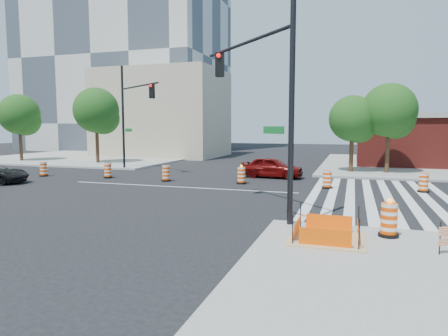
{
  "coord_description": "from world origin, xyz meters",
  "views": [
    {
      "loc": [
        9.68,
        -21.1,
        3.54
      ],
      "look_at": [
        3.38,
        -1.73,
        1.4
      ],
      "focal_mm": 32.0,
      "sensor_mm": 36.0,
      "label": 1
    }
  ],
  "objects": [
    {
      "name": "excavation_pit",
      "position": [
        9.0,
        -9.0,
        0.22
      ],
      "size": [
        2.2,
        2.2,
        0.9
      ],
      "color": "tan",
      "rests_on": "ground"
    },
    {
      "name": "tree_north_d",
      "position": [
        12.1,
        10.37,
        4.46
      ],
      "size": [
        3.91,
        3.91,
        6.64
      ],
      "color": "#382314",
      "rests_on": "ground"
    },
    {
      "name": "median_drum_0",
      "position": [
        -11.15,
        1.63,
        0.48
      ],
      "size": [
        0.6,
        0.6,
        1.02
      ],
      "color": "black",
      "rests_on": "ground"
    },
    {
      "name": "median_drum_4",
      "position": [
        8.31,
        2.15,
        0.48
      ],
      "size": [
        0.6,
        0.6,
        1.02
      ],
      "color": "black",
      "rests_on": "ground"
    },
    {
      "name": "tree_north_a",
      "position": [
        -21.6,
        10.23,
        4.47
      ],
      "size": [
        3.91,
        3.91,
        6.65
      ],
      "color": "#382314",
      "rests_on": "ground"
    },
    {
      "name": "median_drum_1",
      "position": [
        -6.28,
        2.24,
        0.48
      ],
      "size": [
        0.6,
        0.6,
        1.02
      ],
      "color": "black",
      "rests_on": "ground"
    },
    {
      "name": "sidewalk_nw",
      "position": [
        -18.0,
        18.0,
        0.07
      ],
      "size": [
        22.0,
        22.0,
        0.15
      ],
      "primitive_type": "cube",
      "color": "gray",
      "rests_on": "ground"
    },
    {
      "name": "beige_midrise",
      "position": [
        -12.0,
        22.0,
        5.0
      ],
      "size": [
        14.0,
        10.0,
        10.0
      ],
      "primitive_type": "cube",
      "color": "tan",
      "rests_on": "ground"
    },
    {
      "name": "tower_nw",
      "position": [
        -24.0,
        34.0,
        22.5
      ],
      "size": [
        28.0,
        18.0,
        45.0
      ],
      "primitive_type": "cube",
      "color": "beige",
      "rests_on": "ground"
    },
    {
      "name": "lane_centerline",
      "position": [
        0.0,
        0.0,
        0.01
      ],
      "size": [
        14.0,
        0.12,
        0.01
      ],
      "primitive_type": "cube",
      "color": "silver",
      "rests_on": "ground"
    },
    {
      "name": "signal_pole_nw",
      "position": [
        -6.81,
        6.4,
        5.03
      ],
      "size": [
        5.16,
        3.68,
        8.2
      ],
      "rotation": [
        0.0,
        0.0,
        -0.61
      ],
      "color": "black",
      "rests_on": "ground"
    },
    {
      "name": "median_drum_3",
      "position": [
        3.17,
        2.4,
        0.49
      ],
      "size": [
        0.6,
        0.6,
        1.18
      ],
      "color": "black",
      "rests_on": "ground"
    },
    {
      "name": "pit_drum",
      "position": [
        10.79,
        -8.11,
        0.65
      ],
      "size": [
        0.61,
        0.61,
        1.2
      ],
      "color": "black",
      "rests_on": "ground"
    },
    {
      "name": "crosswalk_east",
      "position": [
        10.95,
        0.0,
        0.01
      ],
      "size": [
        6.75,
        13.5,
        0.01
      ],
      "color": "silver",
      "rests_on": "ground"
    },
    {
      "name": "red_coupe",
      "position": [
        4.39,
        5.88,
        0.72
      ],
      "size": [
        4.37,
        2.03,
        1.45
      ],
      "primitive_type": "imported",
      "rotation": [
        0.0,
        0.0,
        1.49
      ],
      "color": "#5F0808",
      "rests_on": "ground"
    },
    {
      "name": "tree_north_c",
      "position": [
        9.58,
        10.17,
        3.9
      ],
      "size": [
        3.45,
        3.42,
        5.81
      ],
      "color": "#382314",
      "rests_on": "ground"
    },
    {
      "name": "tree_north_b",
      "position": [
        -13.02,
        10.65,
        4.75
      ],
      "size": [
        4.17,
        4.17,
        7.08
      ],
      "color": "#382314",
      "rests_on": "ground"
    },
    {
      "name": "median_drum_5",
      "position": [
        13.32,
        2.35,
        0.48
      ],
      "size": [
        0.6,
        0.6,
        1.02
      ],
      "color": "black",
      "rests_on": "ground"
    },
    {
      "name": "median_drum_2",
      "position": [
        -1.77,
        2.01,
        0.48
      ],
      "size": [
        0.6,
        0.6,
        1.02
      ],
      "color": "black",
      "rests_on": "ground"
    },
    {
      "name": "signal_pole_se",
      "position": [
        6.37,
        -6.17,
        5.3
      ],
      "size": [
        4.71,
        4.77,
        8.66
      ],
      "rotation": [
        0.0,
        0.0,
        2.35
      ],
      "color": "black",
      "rests_on": "ground"
    },
    {
      "name": "ground",
      "position": [
        0.0,
        0.0,
        0.0
      ],
      "size": [
        120.0,
        120.0,
        0.0
      ],
      "primitive_type": "plane",
      "color": "black",
      "rests_on": "ground"
    }
  ]
}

